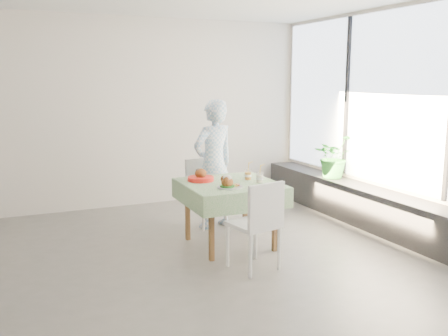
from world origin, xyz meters
name	(u,v)px	position (x,y,z in m)	size (l,w,h in m)	color
floor	(167,261)	(0.00, 0.00, 0.00)	(6.00, 6.00, 0.00)	#585653
wall_back	(113,114)	(0.00, 2.50, 1.40)	(6.00, 0.02, 2.80)	silver
wall_front	(299,170)	(0.00, -2.50, 1.40)	(6.00, 0.02, 2.80)	silver
wall_right	(394,119)	(3.00, 0.00, 1.40)	(0.02, 5.00, 2.80)	silver
window_pane	(394,99)	(2.97, 0.00, 1.65)	(0.01, 4.80, 2.18)	#D1E0F9
window_ledge	(377,210)	(2.80, 0.00, 0.25)	(0.40, 4.80, 0.50)	black
cafe_table	(230,207)	(0.81, 0.19, 0.46)	(1.05, 1.05, 0.74)	brown
chair_far	(206,205)	(0.87, 1.04, 0.27)	(0.49, 0.49, 0.87)	white
chair_near	(254,242)	(0.74, -0.57, 0.28)	(0.51, 0.51, 0.92)	white
diner	(214,164)	(0.94, 0.95, 0.83)	(0.60, 0.40, 1.65)	#8BB8DF
main_dish	(229,184)	(0.68, -0.07, 0.79)	(0.29, 0.29, 0.15)	white
juice_cup_orange	(248,175)	(1.08, 0.25, 0.80)	(0.09, 0.09, 0.24)	white
juice_cup_lemonade	(260,178)	(1.13, 0.05, 0.80)	(0.08, 0.08, 0.24)	white
second_dish	(201,177)	(0.55, 0.42, 0.78)	(0.30, 0.30, 0.14)	red
potted_plant	(333,156)	(2.79, 0.95, 0.81)	(0.56, 0.49, 0.62)	#2B7727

